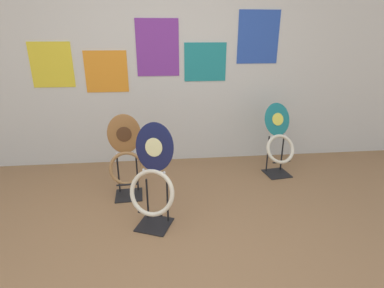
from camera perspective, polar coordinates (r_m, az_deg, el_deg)
The scene contains 5 objects.
ground_plane at distance 2.33m, azimuth -2.71°, elevation -23.91°, with size 14.00×14.00×0.00m, color #8E6642.
wall_back at distance 3.82m, azimuth -5.13°, elevation 15.45°, with size 8.00×0.07×2.60m.
toilet_seat_display_woodgrain at distance 3.11m, azimuth -12.48°, elevation -2.45°, with size 0.36×0.30×0.89m.
toilet_seat_display_navy_moon at distance 2.60m, azimuth -7.47°, elevation -7.05°, with size 0.45×0.37×0.94m.
toilet_seat_display_teal_sax at distance 3.71m, azimuth 16.19°, elevation 0.69°, with size 0.38×0.38×0.85m.
Camera 1 is at (-0.08, -1.67, 1.63)m, focal length 28.00 mm.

